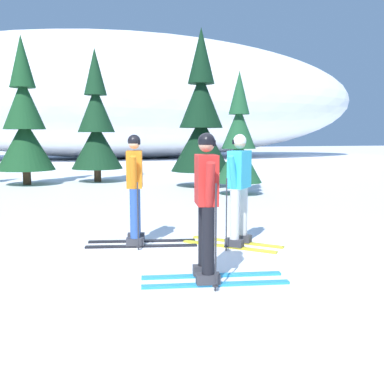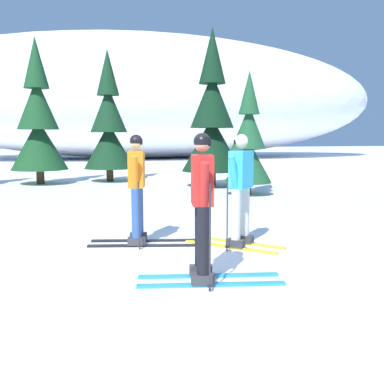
{
  "view_description": "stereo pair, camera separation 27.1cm",
  "coord_description": "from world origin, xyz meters",
  "px_view_note": "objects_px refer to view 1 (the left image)",
  "views": [
    {
      "loc": [
        -1.66,
        -5.89,
        1.77
      ],
      "look_at": [
        0.2,
        0.28,
        0.95
      ],
      "focal_mm": 41.48,
      "sensor_mm": 36.0,
      "label": 1
    },
    {
      "loc": [
        -1.39,
        -5.96,
        1.77
      ],
      "look_at": [
        0.2,
        0.28,
        0.95
      ],
      "focal_mm": 41.48,
      "sensor_mm": 36.0,
      "label": 2
    }
  ],
  "objects_px": {
    "pine_tree_center_left": "(24,123)",
    "pine_tree_far_right": "(239,144)",
    "skier_red_jacket": "(207,205)",
    "skier_cyan_jacket": "(239,187)",
    "pine_tree_center_right": "(201,121)",
    "pine_tree_center": "(96,127)",
    "skier_orange_jacket": "(135,187)"
  },
  "relations": [
    {
      "from": "skier_red_jacket",
      "to": "pine_tree_far_right",
      "type": "bearing_deg",
      "value": 64.72
    },
    {
      "from": "skier_red_jacket",
      "to": "pine_tree_center_right",
      "type": "distance_m",
      "value": 10.32
    },
    {
      "from": "skier_cyan_jacket",
      "to": "pine_tree_center_left",
      "type": "distance_m",
      "value": 11.33
    },
    {
      "from": "pine_tree_center_right",
      "to": "skier_red_jacket",
      "type": "bearing_deg",
      "value": -107.45
    },
    {
      "from": "skier_cyan_jacket",
      "to": "pine_tree_center_right",
      "type": "xyz_separation_m",
      "value": [
        2.02,
        8.24,
        1.31
      ]
    },
    {
      "from": "skier_red_jacket",
      "to": "skier_orange_jacket",
      "type": "distance_m",
      "value": 2.15
    },
    {
      "from": "skier_orange_jacket",
      "to": "pine_tree_center_left",
      "type": "distance_m",
      "value": 10.35
    },
    {
      "from": "pine_tree_center_left",
      "to": "skier_red_jacket",
      "type": "bearing_deg",
      "value": -76.88
    },
    {
      "from": "pine_tree_center_left",
      "to": "pine_tree_center_right",
      "type": "relative_size",
      "value": 0.98
    },
    {
      "from": "pine_tree_center_left",
      "to": "pine_tree_far_right",
      "type": "relative_size",
      "value": 1.44
    },
    {
      "from": "skier_cyan_jacket",
      "to": "pine_tree_far_right",
      "type": "relative_size",
      "value": 0.49
    },
    {
      "from": "skier_red_jacket",
      "to": "skier_cyan_jacket",
      "type": "relative_size",
      "value": 1.02
    },
    {
      "from": "pine_tree_center_right",
      "to": "pine_tree_center",
      "type": "bearing_deg",
      "value": 141.16
    },
    {
      "from": "skier_red_jacket",
      "to": "pine_tree_center",
      "type": "relative_size",
      "value": 0.36
    },
    {
      "from": "pine_tree_center_left",
      "to": "pine_tree_center",
      "type": "distance_m",
      "value": 2.58
    },
    {
      "from": "pine_tree_center",
      "to": "pine_tree_far_right",
      "type": "distance_m",
      "value": 6.32
    },
    {
      "from": "skier_orange_jacket",
      "to": "pine_tree_far_right",
      "type": "xyz_separation_m",
      "value": [
        4.01,
        5.31,
        0.59
      ]
    },
    {
      "from": "pine_tree_center",
      "to": "pine_tree_center_right",
      "type": "xyz_separation_m",
      "value": [
        3.34,
        -2.69,
        0.15
      ]
    },
    {
      "from": "skier_cyan_jacket",
      "to": "skier_orange_jacket",
      "type": "xyz_separation_m",
      "value": [
        -1.57,
        0.56,
        -0.01
      ]
    },
    {
      "from": "skier_red_jacket",
      "to": "pine_tree_center_left",
      "type": "xyz_separation_m",
      "value": [
        -2.82,
        12.09,
        1.26
      ]
    },
    {
      "from": "skier_cyan_jacket",
      "to": "pine_tree_center_right",
      "type": "bearing_deg",
      "value": 76.22
    },
    {
      "from": "skier_red_jacket",
      "to": "pine_tree_center_right",
      "type": "height_order",
      "value": "pine_tree_center_right"
    },
    {
      "from": "skier_red_jacket",
      "to": "pine_tree_center",
      "type": "distance_m",
      "value": 12.5
    },
    {
      "from": "skier_orange_jacket",
      "to": "pine_tree_center",
      "type": "distance_m",
      "value": 10.43
    },
    {
      "from": "pine_tree_center",
      "to": "pine_tree_center_right",
      "type": "bearing_deg",
      "value": -38.84
    },
    {
      "from": "skier_cyan_jacket",
      "to": "pine_tree_center_left",
      "type": "relative_size",
      "value": 0.34
    },
    {
      "from": "pine_tree_center_left",
      "to": "pine_tree_far_right",
      "type": "xyz_separation_m",
      "value": [
        6.31,
        -4.7,
        -0.68
      ]
    },
    {
      "from": "skier_orange_jacket",
      "to": "pine_tree_far_right",
      "type": "height_order",
      "value": "pine_tree_far_right"
    },
    {
      "from": "skier_cyan_jacket",
      "to": "pine_tree_center",
      "type": "relative_size",
      "value": 0.36
    },
    {
      "from": "skier_orange_jacket",
      "to": "pine_tree_center",
      "type": "height_order",
      "value": "pine_tree_center"
    },
    {
      "from": "pine_tree_center",
      "to": "skier_red_jacket",
      "type": "bearing_deg",
      "value": -88.78
    },
    {
      "from": "pine_tree_center_left",
      "to": "pine_tree_center",
      "type": "height_order",
      "value": "pine_tree_center_left"
    }
  ]
}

